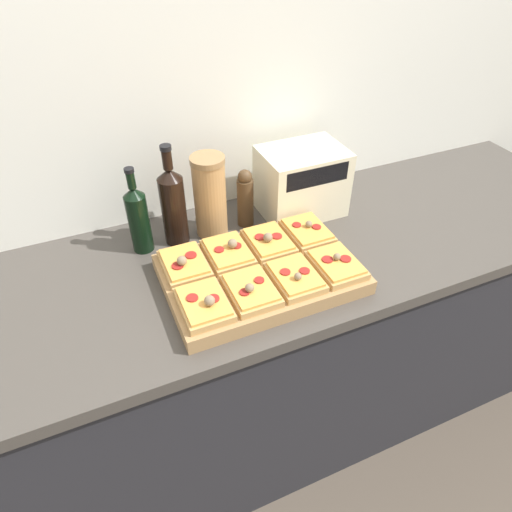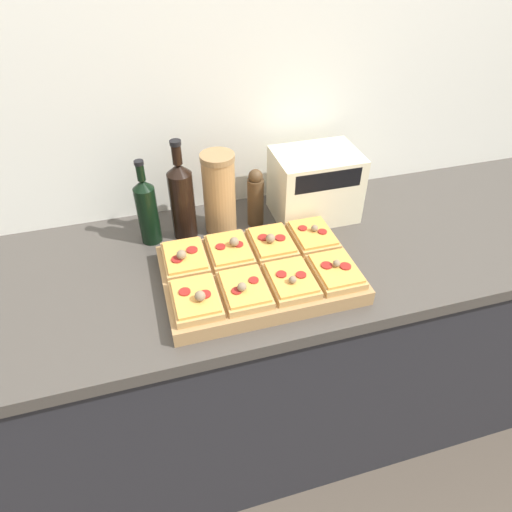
{
  "view_description": "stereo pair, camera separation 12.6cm",
  "coord_description": "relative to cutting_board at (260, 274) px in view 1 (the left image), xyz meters",
  "views": [
    {
      "loc": [
        -0.35,
        -0.65,
        1.77
      ],
      "look_at": [
        0.04,
        0.25,
        0.98
      ],
      "focal_mm": 32.0,
      "sensor_mm": 36.0,
      "label": 1
    },
    {
      "loc": [
        -0.23,
        -0.69,
        1.77
      ],
      "look_at": [
        0.04,
        0.25,
        0.98
      ],
      "focal_mm": 32.0,
      "sensor_mm": 36.0,
      "label": 2
    }
  ],
  "objects": [
    {
      "name": "grain_jar_tall",
      "position": [
        -0.05,
        0.27,
        0.11
      ],
      "size": [
        0.1,
        0.1,
        0.26
      ],
      "color": "#AD7F4C",
      "rests_on": "kitchen_counter"
    },
    {
      "name": "cutting_board",
      "position": [
        0.0,
        0.0,
        0.0
      ],
      "size": [
        0.52,
        0.35,
        0.04
      ],
      "primitive_type": "cube",
      "color": "#A37A4C",
      "rests_on": "kitchen_counter"
    },
    {
      "name": "ground_plane",
      "position": [
        -0.04,
        -0.22,
        -0.94
      ],
      "size": [
        12.0,
        12.0,
        0.0
      ],
      "primitive_type": "plane",
      "color": "#4C4238"
    },
    {
      "name": "pizza_slice_front_right",
      "position": [
        0.19,
        -0.08,
        0.04
      ],
      "size": [
        0.12,
        0.16,
        0.05
      ],
      "color": "tan",
      "rests_on": "cutting_board"
    },
    {
      "name": "pizza_slice_back_midright",
      "position": [
        0.06,
        0.08,
        0.04
      ],
      "size": [
        0.12,
        0.16,
        0.05
      ],
      "color": "tan",
      "rests_on": "cutting_board"
    },
    {
      "name": "wall_back",
      "position": [
        -0.04,
        0.46,
        0.31
      ],
      "size": [
        6.0,
        0.06,
        2.5
      ],
      "color": "silver",
      "rests_on": "ground_plane"
    },
    {
      "name": "wine_bottle",
      "position": [
        -0.16,
        0.27,
        0.11
      ],
      "size": [
        0.07,
        0.07,
        0.32
      ],
      "color": "black",
      "rests_on": "kitchen_counter"
    },
    {
      "name": "pizza_slice_front_midleft",
      "position": [
        -0.06,
        -0.08,
        0.04
      ],
      "size": [
        0.12,
        0.16,
        0.05
      ],
      "color": "tan",
      "rests_on": "cutting_board"
    },
    {
      "name": "pepper_mill",
      "position": [
        0.07,
        0.27,
        0.07
      ],
      "size": [
        0.05,
        0.05,
        0.19
      ],
      "color": "#47331E",
      "rests_on": "kitchen_counter"
    },
    {
      "name": "pizza_slice_back_midleft",
      "position": [
        -0.06,
        0.08,
        0.04
      ],
      "size": [
        0.12,
        0.16,
        0.05
      ],
      "color": "tan",
      "rests_on": "cutting_board"
    },
    {
      "name": "kitchen_counter",
      "position": [
        -0.04,
        0.1,
        -0.48
      ],
      "size": [
        2.63,
        0.67,
        0.92
      ],
      "color": "#232328",
      "rests_on": "ground_plane"
    },
    {
      "name": "toaster_oven",
      "position": [
        0.27,
        0.27,
        0.09
      ],
      "size": [
        0.29,
        0.19,
        0.22
      ],
      "color": "beige",
      "rests_on": "kitchen_counter"
    },
    {
      "name": "pizza_slice_back_left",
      "position": [
        -0.19,
        0.08,
        0.04
      ],
      "size": [
        0.12,
        0.16,
        0.06
      ],
      "color": "tan",
      "rests_on": "cutting_board"
    },
    {
      "name": "olive_oil_bottle",
      "position": [
        -0.27,
        0.27,
        0.09
      ],
      "size": [
        0.06,
        0.06,
        0.27
      ],
      "color": "black",
      "rests_on": "kitchen_counter"
    },
    {
      "name": "pizza_slice_front_left",
      "position": [
        -0.19,
        -0.08,
        0.04
      ],
      "size": [
        0.12,
        0.16,
        0.06
      ],
      "color": "tan",
      "rests_on": "cutting_board"
    },
    {
      "name": "pizza_slice_back_right",
      "position": [
        0.19,
        0.08,
        0.04
      ],
      "size": [
        0.12,
        0.16,
        0.05
      ],
      "color": "tan",
      "rests_on": "cutting_board"
    },
    {
      "name": "pizza_slice_front_midright",
      "position": [
        0.06,
        -0.08,
        0.04
      ],
      "size": [
        0.12,
        0.16,
        0.05
      ],
      "color": "tan",
      "rests_on": "cutting_board"
    }
  ]
}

